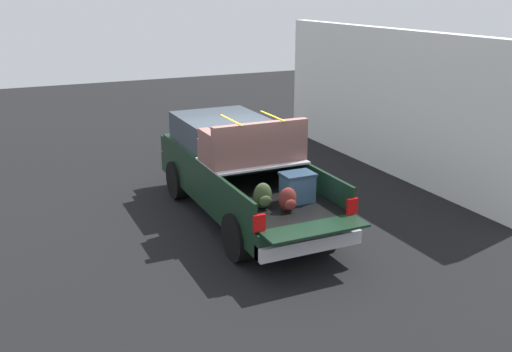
{
  "coord_description": "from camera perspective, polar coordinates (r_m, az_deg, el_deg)",
  "views": [
    {
      "loc": [
        -10.26,
        4.48,
        4.56
      ],
      "look_at": [
        -0.6,
        0.0,
        1.1
      ],
      "focal_mm": 40.31,
      "sensor_mm": 36.0,
      "label": 1
    }
  ],
  "objects": [
    {
      "name": "pickup_truck",
      "position": [
        12.09,
        -1.95,
        0.83
      ],
      "size": [
        6.05,
        2.06,
        2.23
      ],
      "color": "black",
      "rests_on": "ground_plane"
    },
    {
      "name": "ground_plane",
      "position": [
        12.09,
        -1.2,
        -4.16
      ],
      "size": [
        40.0,
        40.0,
        0.0
      ],
      "primitive_type": "plane",
      "color": "black"
    },
    {
      "name": "building_facade",
      "position": [
        15.43,
        12.79,
        7.34
      ],
      "size": [
        9.29,
        0.36,
        3.65
      ],
      "primitive_type": "cube",
      "color": "white",
      "rests_on": "ground_plane"
    }
  ]
}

